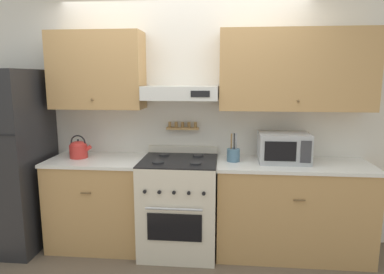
{
  "coord_description": "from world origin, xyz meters",
  "views": [
    {
      "loc": [
        0.43,
        -2.95,
        1.74
      ],
      "look_at": [
        0.13,
        0.26,
        1.17
      ],
      "focal_mm": 32.0,
      "sensor_mm": 36.0,
      "label": 1
    }
  ],
  "objects_px": {
    "microwave": "(283,148)",
    "utensil_crock": "(233,154)",
    "stove_range": "(179,205)",
    "refrigerator": "(9,160)",
    "tea_kettle": "(79,149)"
  },
  "relations": [
    {
      "from": "microwave",
      "to": "utensil_crock",
      "type": "bearing_deg",
      "value": -177.88
    },
    {
      "from": "stove_range",
      "to": "microwave",
      "type": "relative_size",
      "value": 2.12
    },
    {
      "from": "stove_range",
      "to": "refrigerator",
      "type": "bearing_deg",
      "value": -178.57
    },
    {
      "from": "stove_range",
      "to": "tea_kettle",
      "type": "relative_size",
      "value": 4.29
    },
    {
      "from": "refrigerator",
      "to": "microwave",
      "type": "xyz_separation_m",
      "value": [
        2.74,
        0.13,
        0.16
      ]
    },
    {
      "from": "stove_range",
      "to": "refrigerator",
      "type": "height_order",
      "value": "refrigerator"
    },
    {
      "from": "stove_range",
      "to": "microwave",
      "type": "xyz_separation_m",
      "value": [
        1.01,
        0.09,
        0.59
      ]
    },
    {
      "from": "stove_range",
      "to": "tea_kettle",
      "type": "xyz_separation_m",
      "value": [
        -1.04,
        0.07,
        0.54
      ]
    },
    {
      "from": "stove_range",
      "to": "refrigerator",
      "type": "xyz_separation_m",
      "value": [
        -1.73,
        -0.04,
        0.43
      ]
    },
    {
      "from": "refrigerator",
      "to": "tea_kettle",
      "type": "bearing_deg",
      "value": 9.16
    },
    {
      "from": "stove_range",
      "to": "utensil_crock",
      "type": "distance_m",
      "value": 0.74
    },
    {
      "from": "tea_kettle",
      "to": "microwave",
      "type": "distance_m",
      "value": 2.05
    },
    {
      "from": "refrigerator",
      "to": "tea_kettle",
      "type": "distance_m",
      "value": 0.71
    },
    {
      "from": "refrigerator",
      "to": "microwave",
      "type": "distance_m",
      "value": 2.75
    },
    {
      "from": "microwave",
      "to": "refrigerator",
      "type": "bearing_deg",
      "value": -177.3
    }
  ]
}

